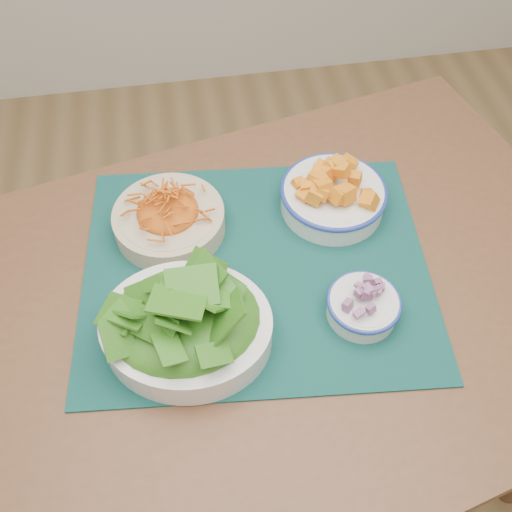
{
  "coord_description": "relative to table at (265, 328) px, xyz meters",
  "views": [
    {
      "loc": [
        -0.14,
        -0.15,
        1.53
      ],
      "look_at": [
        -0.04,
        0.41,
        0.78
      ],
      "focal_mm": 40.0,
      "sensor_mm": 36.0,
      "label": 1
    }
  ],
  "objects": [
    {
      "name": "carrot_bowl",
      "position": [
        -0.14,
        0.17,
        0.14
      ],
      "size": [
        0.24,
        0.24,
        0.08
      ],
      "rotation": [
        0.0,
        0.0,
        0.24
      ],
      "color": "beige",
      "rests_on": "placemat"
    },
    {
      "name": "onion_bowl",
      "position": [
        0.14,
        -0.06,
        0.13
      ],
      "size": [
        0.12,
        0.12,
        0.06
      ],
      "rotation": [
        0.0,
        0.0,
        -0.05
      ],
      "color": "white",
      "rests_on": "placemat"
    },
    {
      "name": "table",
      "position": [
        0.0,
        0.0,
        0.0
      ],
      "size": [
        1.35,
        1.05,
        0.75
      ],
      "rotation": [
        0.0,
        0.0,
        0.22
      ],
      "color": "brown",
      "rests_on": "ground"
    },
    {
      "name": "squash_bowl",
      "position": [
        0.15,
        0.17,
        0.14
      ],
      "size": [
        0.22,
        0.22,
        0.09
      ],
      "rotation": [
        0.0,
        0.0,
        -0.19
      ],
      "color": "white",
      "rests_on": "placemat"
    },
    {
      "name": "lettuce_bowl",
      "position": [
        -0.13,
        -0.06,
        0.16
      ],
      "size": [
        0.3,
        0.27,
        0.13
      ],
      "rotation": [
        0.0,
        0.0,
        -0.23
      ],
      "color": "white",
      "rests_on": "placemat"
    },
    {
      "name": "placemat",
      "position": [
        -0.01,
        0.06,
        0.1
      ],
      "size": [
        0.62,
        0.53,
        0.0
      ],
      "primitive_type": "cube",
      "rotation": [
        0.0,
        0.0,
        -0.1
      ],
      "color": "#082D2B",
      "rests_on": "table"
    }
  ]
}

